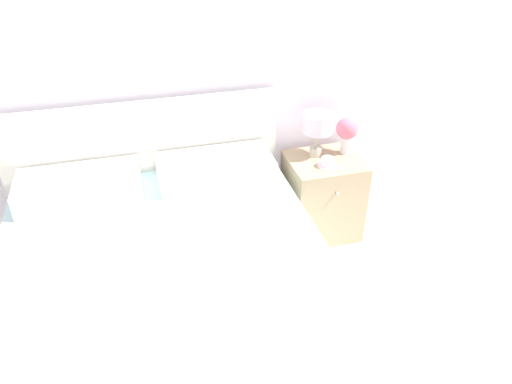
{
  "coord_description": "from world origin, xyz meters",
  "views": [
    {
      "loc": [
        -0.07,
        -2.94,
        2.18
      ],
      "look_at": [
        0.58,
        -0.59,
        0.64
      ],
      "focal_mm": 35.0,
      "sensor_mm": 36.0,
      "label": 1
    }
  ],
  "objects_px": {
    "flower_vase": "(347,131)",
    "nightstand": "(322,196)",
    "teacup": "(328,162)",
    "bed": "(170,303)",
    "table_lamp": "(318,125)"
  },
  "relations": [
    {
      "from": "bed",
      "to": "table_lamp",
      "type": "bearing_deg",
      "value": 37.44
    },
    {
      "from": "flower_vase",
      "to": "teacup",
      "type": "bearing_deg",
      "value": -142.8
    },
    {
      "from": "bed",
      "to": "teacup",
      "type": "distance_m",
      "value": 1.37
    },
    {
      "from": "table_lamp",
      "to": "flower_vase",
      "type": "xyz_separation_m",
      "value": [
        0.2,
        -0.03,
        -0.06
      ]
    },
    {
      "from": "bed",
      "to": "flower_vase",
      "type": "relative_size",
      "value": 8.45
    },
    {
      "from": "teacup",
      "to": "table_lamp",
      "type": "bearing_deg",
      "value": 95.66
    },
    {
      "from": "bed",
      "to": "teacup",
      "type": "xyz_separation_m",
      "value": [
        1.14,
        0.69,
        0.31
      ]
    },
    {
      "from": "bed",
      "to": "table_lamp",
      "type": "height_order",
      "value": "bed"
    },
    {
      "from": "nightstand",
      "to": "teacup",
      "type": "relative_size",
      "value": 4.32
    },
    {
      "from": "nightstand",
      "to": "flower_vase",
      "type": "xyz_separation_m",
      "value": [
        0.17,
        0.06,
        0.45
      ]
    },
    {
      "from": "bed",
      "to": "nightstand",
      "type": "bearing_deg",
      "value": 33.71
    },
    {
      "from": "flower_vase",
      "to": "nightstand",
      "type": "bearing_deg",
      "value": -160.33
    },
    {
      "from": "nightstand",
      "to": "teacup",
      "type": "height_order",
      "value": "teacup"
    },
    {
      "from": "bed",
      "to": "flower_vase",
      "type": "height_order",
      "value": "bed"
    },
    {
      "from": "nightstand",
      "to": "bed",
      "type": "bearing_deg",
      "value": -146.29
    }
  ]
}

